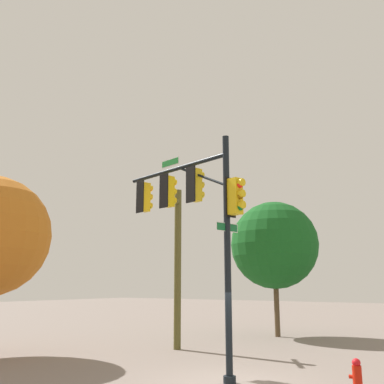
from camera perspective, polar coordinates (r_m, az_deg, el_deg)
name	(u,v)px	position (r m, az deg, el deg)	size (l,w,h in m)	color
ground_plane	(230,383)	(13.49, 4.93, -23.59)	(120.00, 120.00, 0.00)	slate
signal_pole_assembly	(193,206)	(14.53, 0.17, -1.87)	(5.53, 1.76, 7.32)	black
utility_pole	(178,264)	(19.78, -1.88, -9.42)	(1.02, 1.61, 7.00)	brown
fire_hydrant	(357,375)	(13.10, 20.71, -21.43)	(0.33, 0.24, 0.83)	red
tree_far	(274,245)	(24.96, 10.68, -6.80)	(4.82, 4.82, 7.30)	brown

